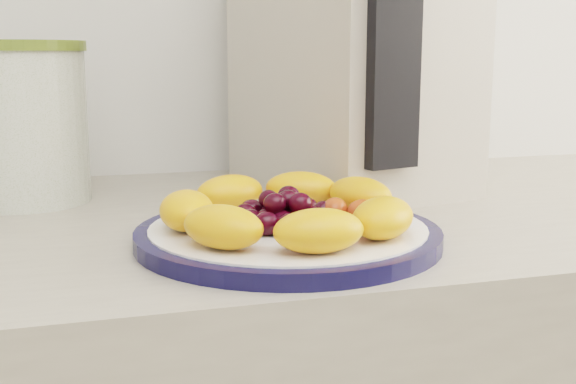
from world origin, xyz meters
name	(u,v)px	position (x,y,z in m)	size (l,w,h in m)	color
plate_rim	(288,236)	(-0.05, 1.06, 0.91)	(0.29, 0.29, 0.01)	#0F1035
plate_face	(288,235)	(-0.05, 1.06, 0.91)	(0.26, 0.26, 0.02)	white
canister	(23,128)	(-0.30, 1.33, 0.99)	(0.15, 0.15, 0.18)	#4A5F1E
canister_lid	(17,46)	(-0.30, 1.33, 1.09)	(0.16, 0.16, 0.01)	olive
appliance_body	(351,48)	(0.11, 1.31, 1.08)	(0.21, 0.30, 0.37)	#B4AA9B
appliance_panel	(393,42)	(0.09, 1.15, 1.09)	(0.06, 0.02, 0.27)	black
fruit_plate	(290,208)	(-0.05, 1.06, 0.93)	(0.25, 0.25, 0.04)	orange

